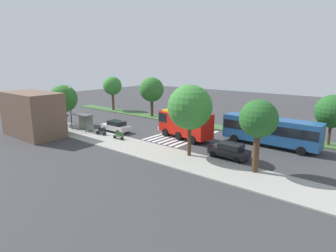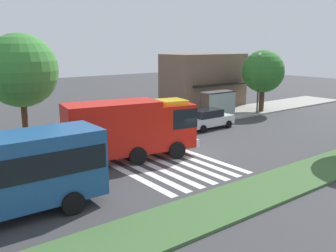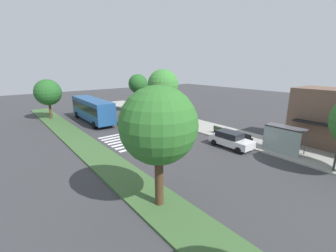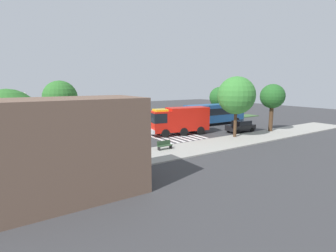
# 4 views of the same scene
# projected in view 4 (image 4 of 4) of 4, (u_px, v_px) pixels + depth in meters

# --- Properties ---
(ground_plane) EXTENTS (120.00, 120.00, 0.00)m
(ground_plane) POSITION_uv_depth(u_px,v_px,m) (149.00, 136.00, 33.41)
(ground_plane) COLOR #38383A
(sidewalk) EXTENTS (60.00, 4.93, 0.14)m
(sidewalk) POSITION_uv_depth(u_px,v_px,m) (187.00, 149.00, 26.62)
(sidewalk) COLOR #9E9B93
(sidewalk) RESTS_ON ground_plane
(median_strip) EXTENTS (60.00, 3.00, 0.14)m
(median_strip) POSITION_uv_depth(u_px,v_px,m) (127.00, 128.00, 39.38)
(median_strip) COLOR #3D6033
(median_strip) RESTS_ON ground_plane
(crosswalk) EXTENTS (5.85, 10.34, 0.01)m
(crosswalk) POSITION_uv_depth(u_px,v_px,m) (168.00, 134.00, 34.99)
(crosswalk) COLOR silver
(crosswalk) RESTS_ON ground_plane
(fire_truck) EXTENTS (8.54, 3.83, 3.68)m
(fire_truck) POSITION_uv_depth(u_px,v_px,m) (178.00, 120.00, 34.31)
(fire_truck) COLOR red
(fire_truck) RESTS_ON ground_plane
(parked_car_west) EXTENTS (4.36, 2.25, 1.68)m
(parked_car_west) POSITION_uv_depth(u_px,v_px,m) (241.00, 126.00, 36.22)
(parked_car_west) COLOR black
(parked_car_west) RESTS_ON ground_plane
(parked_car_mid) EXTENTS (4.54, 2.04, 1.66)m
(parked_car_mid) POSITION_uv_depth(u_px,v_px,m) (122.00, 142.00, 26.41)
(parked_car_mid) COLOR silver
(parked_car_mid) RESTS_ON ground_plane
(transit_bus) EXTENTS (11.48, 3.02, 3.44)m
(transit_bus) POSITION_uv_depth(u_px,v_px,m) (215.00, 113.00, 42.84)
(transit_bus) COLOR navy
(transit_bus) RESTS_ON ground_plane
(bus_stop_shelter) EXTENTS (3.50, 1.40, 2.46)m
(bus_stop_shelter) POSITION_uv_depth(u_px,v_px,m) (90.00, 142.00, 21.92)
(bus_stop_shelter) COLOR #4C4C51
(bus_stop_shelter) RESTS_ON sidewalk
(bench_near_shelter) EXTENTS (1.60, 0.50, 0.90)m
(bench_near_shelter) POSITION_uv_depth(u_px,v_px,m) (133.00, 150.00, 24.28)
(bench_near_shelter) COLOR black
(bench_near_shelter) RESTS_ON sidewalk
(bench_west_of_shelter) EXTENTS (1.60, 0.50, 0.90)m
(bench_west_of_shelter) POSITION_uv_depth(u_px,v_px,m) (164.00, 145.00, 26.24)
(bench_west_of_shelter) COLOR #2D472D
(bench_west_of_shelter) RESTS_ON sidewalk
(street_lamp) EXTENTS (0.36, 0.36, 6.07)m
(street_lamp) POSITION_uv_depth(u_px,v_px,m) (27.00, 124.00, 19.79)
(street_lamp) COLOR #2D2D30
(street_lamp) RESTS_ON sidewalk
(storefront_building) EXTENTS (9.35, 5.48, 6.02)m
(storefront_building) POSITION_uv_depth(u_px,v_px,m) (64.00, 149.00, 15.15)
(storefront_building) COLOR brown
(storefront_building) RESTS_ON ground_plane
(sidewalk_tree_far_west) EXTENTS (3.41, 3.41, 6.69)m
(sidewalk_tree_far_west) POSITION_uv_depth(u_px,v_px,m) (272.00, 97.00, 35.73)
(sidewalk_tree_far_west) COLOR #47301E
(sidewalk_tree_far_west) RESTS_ON sidewalk
(sidewalk_tree_west) EXTENTS (4.73, 4.73, 7.63)m
(sidewalk_tree_west) POSITION_uv_depth(u_px,v_px,m) (236.00, 96.00, 31.69)
(sidewalk_tree_west) COLOR #47301E
(sidewalk_tree_west) RESTS_ON sidewalk
(sidewalk_tree_center) EXTENTS (4.36, 4.36, 6.36)m
(sidewalk_tree_center) POSITION_uv_depth(u_px,v_px,m) (9.00, 119.00, 18.75)
(sidewalk_tree_center) COLOR #47301E
(sidewalk_tree_center) RESTS_ON sidewalk
(median_tree_far_west) EXTENTS (3.99, 3.99, 6.13)m
(median_tree_far_west) POSITION_uv_depth(u_px,v_px,m) (220.00, 97.00, 49.35)
(median_tree_far_west) COLOR #513823
(median_tree_far_west) RESTS_ON median_strip
(median_tree_west) EXTENTS (4.44, 4.44, 7.15)m
(median_tree_west) POSITION_uv_depth(u_px,v_px,m) (60.00, 98.00, 33.51)
(median_tree_west) COLOR #47301E
(median_tree_west) RESTS_ON median_strip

